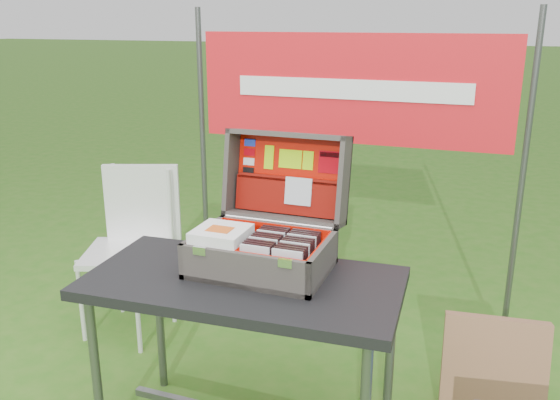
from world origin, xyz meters
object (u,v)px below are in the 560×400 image
at_px(table, 245,364).
at_px(suitcase, 267,206).
at_px(cardboard_box, 494,370).
at_px(chair, 125,255).

relative_size(table, suitcase, 2.23).
xyz_separation_m(table, cardboard_box, (0.91, 0.52, -0.14)).
relative_size(suitcase, chair, 0.58).
bearing_deg(cardboard_box, chair, 171.39).
bearing_deg(table, chair, 144.46).
bearing_deg(table, cardboard_box, 26.79).
distance_m(suitcase, cardboard_box, 1.21).
distance_m(table, chair, 1.13).
bearing_deg(suitcase, table, -103.62).
relative_size(suitcase, cardboard_box, 1.16).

